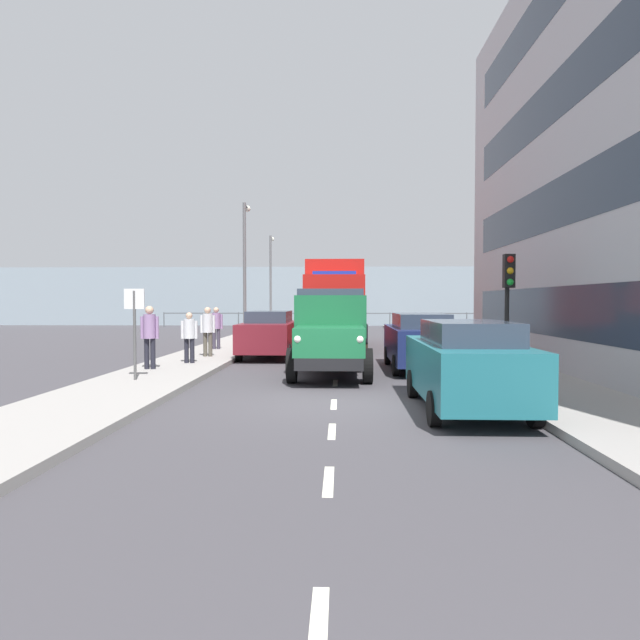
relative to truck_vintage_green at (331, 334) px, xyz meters
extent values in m
plane|color=#423F44|center=(-0.14, -7.53, -1.18)|extent=(80.00, 80.00, 0.00)
cube|color=#9E9993|center=(-4.95, -7.53, -1.10)|extent=(2.64, 42.90, 0.15)
cube|color=#9E9993|center=(4.66, -7.53, -1.10)|extent=(2.64, 42.90, 0.15)
cube|color=silver|center=(-0.14, 11.92, -1.17)|extent=(0.12, 1.10, 0.01)
cube|color=silver|center=(-0.14, 8.97, -1.17)|extent=(0.12, 1.10, 0.01)
cube|color=silver|center=(-0.14, 6.51, -1.17)|extent=(0.12, 1.10, 0.01)
cube|color=silver|center=(-0.14, 4.19, -1.17)|extent=(0.12, 1.10, 0.01)
cube|color=silver|center=(-0.14, 1.25, -1.17)|extent=(0.12, 1.10, 0.01)
cube|color=silver|center=(-0.14, -1.73, -1.17)|extent=(0.12, 1.10, 0.01)
cube|color=silver|center=(-0.14, -4.00, -1.17)|extent=(0.12, 1.10, 0.01)
cube|color=silver|center=(-0.14, -6.26, -1.17)|extent=(0.12, 1.10, 0.01)
cube|color=silver|center=(-0.14, -8.62, -1.17)|extent=(0.12, 1.10, 0.01)
cube|color=silver|center=(-0.14, -11.03, -1.17)|extent=(0.12, 1.10, 0.01)
cube|color=silver|center=(-0.14, -13.74, -1.17)|extent=(0.12, 1.10, 0.01)
cube|color=silver|center=(-0.14, -16.45, -1.17)|extent=(0.12, 1.10, 0.01)
cube|color=silver|center=(-0.14, -19.22, -1.17)|extent=(0.12, 1.10, 0.01)
cube|color=silver|center=(-0.14, -21.98, -1.17)|extent=(0.12, 1.10, 0.01)
cube|color=silver|center=(-0.14, -24.84, -1.17)|extent=(0.12, 1.10, 0.01)
cube|color=#2D3847|center=(-6.30, 0.73, 0.62)|extent=(0.08, 17.93, 1.40)
cube|color=#2D3847|center=(-6.30, 0.73, 3.62)|extent=(0.08, 17.93, 1.40)
cube|color=#2D3847|center=(-6.30, 0.73, 6.62)|extent=(0.08, 17.93, 1.40)
cube|color=#84939E|center=(-0.14, -31.97, 1.32)|extent=(80.00, 0.80, 5.00)
cylinder|color=#4C5156|center=(-14.14, -28.37, -0.58)|extent=(0.08, 0.08, 1.20)
cylinder|color=#4C5156|center=(-12.14, -28.37, -0.58)|extent=(0.08, 0.08, 1.20)
cylinder|color=#4C5156|center=(-10.14, -28.37, -0.58)|extent=(0.08, 0.08, 1.20)
cylinder|color=#4C5156|center=(-8.14, -28.37, -0.58)|extent=(0.08, 0.08, 1.20)
cylinder|color=#4C5156|center=(-6.14, -28.37, -0.58)|extent=(0.08, 0.08, 1.20)
cylinder|color=#4C5156|center=(-4.14, -28.37, -0.58)|extent=(0.08, 0.08, 1.20)
cylinder|color=#4C5156|center=(-2.14, -28.37, -0.58)|extent=(0.08, 0.08, 1.20)
cylinder|color=#4C5156|center=(-0.14, -28.37, -0.58)|extent=(0.08, 0.08, 1.20)
cylinder|color=#4C5156|center=(1.86, -28.37, -0.58)|extent=(0.08, 0.08, 1.20)
cylinder|color=#4C5156|center=(3.86, -28.37, -0.58)|extent=(0.08, 0.08, 1.20)
cylinder|color=#4C5156|center=(5.86, -28.37, -0.58)|extent=(0.08, 0.08, 1.20)
cylinder|color=#4C5156|center=(7.86, -28.37, -0.58)|extent=(0.08, 0.08, 1.20)
cylinder|color=#4C5156|center=(9.86, -28.37, -0.58)|extent=(0.08, 0.08, 1.20)
cylinder|color=#4C5156|center=(11.86, -28.37, -0.58)|extent=(0.08, 0.08, 1.20)
cylinder|color=#4C5156|center=(13.86, -28.37, -0.58)|extent=(0.08, 0.08, 1.20)
cube|color=#4C5156|center=(-0.14, -28.37, -0.06)|extent=(28.00, 0.08, 0.08)
cube|color=black|center=(0.00, -0.38, -0.58)|extent=(1.64, 5.60, 0.30)
cube|color=#196038|center=(0.00, 1.47, -0.08)|extent=(1.72, 1.90, 0.70)
cube|color=silver|center=(0.00, 2.36, -0.11)|extent=(1.16, 0.08, 0.56)
sphere|color=white|center=(-0.73, 2.36, 0.02)|extent=(0.20, 0.20, 0.20)
sphere|color=white|center=(0.73, 2.36, 0.02)|extent=(0.20, 0.20, 0.20)
cube|color=#196038|center=(0.00, -0.04, 0.50)|extent=(1.93, 1.34, 1.15)
cube|color=#2D3847|center=(0.00, -0.04, 0.97)|extent=(1.78, 1.23, 0.56)
cube|color=#2D2319|center=(0.00, -1.72, -0.35)|extent=(2.10, 2.80, 0.16)
cube|color=black|center=(-1.01, -1.72, -0.03)|extent=(0.08, 2.80, 0.56)
cube|color=black|center=(1.01, -1.72, -0.03)|extent=(0.08, 2.80, 0.56)
cylinder|color=black|center=(-0.97, 1.30, -0.73)|extent=(0.24, 0.90, 0.90)
cylinder|color=black|center=(0.97, 1.30, -0.73)|extent=(0.24, 0.90, 0.90)
cylinder|color=black|center=(-0.97, -1.92, -0.73)|extent=(0.24, 0.90, 0.90)
cylinder|color=black|center=(0.97, -1.92, -0.73)|extent=(0.24, 0.90, 0.90)
cube|color=red|center=(-0.02, -6.97, 0.64)|extent=(2.40, 2.21, 2.60)
cube|color=#2D3847|center=(-0.02, -6.97, 1.21)|extent=(2.20, 2.04, 0.80)
cube|color=#1933B2|center=(-0.02, -6.97, 2.04)|extent=(1.75, 0.20, 0.16)
cube|color=red|center=(-0.02, -10.97, 1.19)|extent=(2.50, 5.95, 3.00)
cube|color=black|center=(-0.02, -10.03, -0.48)|extent=(2.00, 8.07, 0.36)
cylinder|color=black|center=(-1.17, -7.06, -0.66)|extent=(0.28, 1.04, 1.04)
cylinder|color=black|center=(1.13, -7.06, -0.66)|extent=(0.28, 1.04, 1.04)
cylinder|color=black|center=(-1.17, -10.67, -0.66)|extent=(0.28, 1.04, 1.04)
cylinder|color=black|center=(1.13, -10.67, -0.66)|extent=(0.28, 1.04, 1.04)
cylinder|color=black|center=(-1.17, -12.80, -0.66)|extent=(0.28, 1.04, 1.04)
cylinder|color=black|center=(1.13, -12.80, -0.66)|extent=(0.28, 1.04, 1.04)
cube|color=#1E6670|center=(-2.68, 4.70, -0.38)|extent=(1.75, 4.50, 1.00)
cube|color=#2D3847|center=(-2.68, 4.90, 0.33)|extent=(1.44, 2.47, 0.42)
cylinder|color=black|center=(-1.84, 3.30, -0.88)|extent=(0.18, 0.60, 0.60)
cylinder|color=black|center=(-3.51, 3.30, -0.88)|extent=(0.18, 0.60, 0.60)
cylinder|color=black|center=(-1.84, 6.09, -0.88)|extent=(0.18, 0.60, 0.60)
cylinder|color=black|center=(-3.51, 6.09, -0.88)|extent=(0.18, 0.60, 0.60)
cube|color=navy|center=(-2.68, -1.53, -0.38)|extent=(1.79, 4.56, 1.00)
cube|color=#2D3847|center=(-2.68, -1.33, 0.33)|extent=(1.47, 2.51, 0.42)
cylinder|color=black|center=(-1.82, -2.94, -0.88)|extent=(0.18, 0.60, 0.60)
cylinder|color=black|center=(-3.53, -2.94, -0.88)|extent=(0.18, 0.60, 0.60)
cylinder|color=black|center=(-1.82, -0.12, -0.88)|extent=(0.18, 0.60, 0.60)
cylinder|color=black|center=(-3.53, -0.12, -0.88)|extent=(0.18, 0.60, 0.60)
cube|color=maroon|center=(2.39, -5.11, -0.38)|extent=(1.81, 4.62, 1.00)
cube|color=#2D3847|center=(2.39, -5.31, 0.33)|extent=(1.48, 2.54, 0.42)
cylinder|color=black|center=(1.53, -3.68, -0.88)|extent=(0.18, 0.60, 0.60)
cylinder|color=black|center=(3.25, -3.68, -0.88)|extent=(0.18, 0.60, 0.60)
cylinder|color=black|center=(1.53, -6.55, -0.88)|extent=(0.18, 0.60, 0.60)
cylinder|color=black|center=(3.25, -6.55, -0.88)|extent=(0.18, 0.60, 0.60)
cylinder|color=black|center=(5.09, -0.25, -0.59)|extent=(0.14, 0.14, 0.88)
cylinder|color=black|center=(5.27, -0.25, -0.59)|extent=(0.14, 0.14, 0.88)
cylinder|color=gray|center=(5.18, -0.25, 0.19)|extent=(0.34, 0.34, 0.69)
cylinder|color=gray|center=(4.96, -0.25, 0.16)|extent=(0.09, 0.09, 0.64)
cylinder|color=gray|center=(5.40, -0.25, 0.16)|extent=(0.09, 0.09, 0.64)
sphere|color=tan|center=(5.18, -0.25, 0.66)|extent=(0.24, 0.24, 0.24)
cylinder|color=black|center=(4.38, -1.82, -0.64)|extent=(0.14, 0.14, 0.77)
cylinder|color=black|center=(4.56, -1.82, -0.64)|extent=(0.14, 0.14, 0.77)
cylinder|color=silver|center=(4.47, -1.82, 0.05)|extent=(0.34, 0.34, 0.61)
cylinder|color=silver|center=(4.25, -1.82, 0.02)|extent=(0.09, 0.09, 0.56)
cylinder|color=silver|center=(4.69, -1.82, 0.02)|extent=(0.09, 0.09, 0.56)
sphere|color=tan|center=(4.47, -1.82, 0.46)|extent=(0.21, 0.21, 0.21)
cylinder|color=#4C473D|center=(4.30, -3.87, -0.61)|extent=(0.14, 0.14, 0.84)
cylinder|color=#4C473D|center=(4.48, -3.87, -0.61)|extent=(0.14, 0.14, 0.84)
cylinder|color=silver|center=(4.39, -3.87, 0.15)|extent=(0.34, 0.34, 0.67)
cylinder|color=silver|center=(4.17, -3.87, 0.11)|extent=(0.09, 0.09, 0.61)
cylinder|color=silver|center=(4.61, -3.87, 0.11)|extent=(0.09, 0.09, 0.61)
sphere|color=tan|center=(4.39, -3.87, 0.59)|extent=(0.23, 0.23, 0.23)
cylinder|color=#383342|center=(4.68, -6.89, -0.62)|extent=(0.14, 0.14, 0.82)
cylinder|color=#383342|center=(4.86, -6.89, -0.62)|extent=(0.14, 0.14, 0.82)
cylinder|color=gray|center=(4.77, -6.89, 0.12)|extent=(0.34, 0.34, 0.65)
cylinder|color=gray|center=(4.55, -6.89, 0.08)|extent=(0.09, 0.09, 0.60)
cylinder|color=gray|center=(4.99, -6.89, 0.08)|extent=(0.09, 0.09, 0.60)
sphere|color=tan|center=(4.77, -6.89, 0.55)|extent=(0.22, 0.22, 0.22)
cylinder|color=black|center=(-4.78, 0.18, 0.57)|extent=(0.12, 0.12, 3.20)
cube|color=black|center=(-4.78, 0.32, 1.72)|extent=(0.28, 0.24, 0.90)
sphere|color=red|center=(-4.78, 0.44, 2.02)|extent=(0.18, 0.18, 0.18)
sphere|color=orange|center=(-4.78, 0.44, 1.72)|extent=(0.18, 0.18, 0.18)
sphere|color=green|center=(-4.78, 0.44, 1.42)|extent=(0.18, 0.18, 0.18)
cylinder|color=#59595B|center=(4.49, -11.98, 2.37)|extent=(0.16, 0.16, 6.80)
cylinder|color=#59595B|center=(4.49, -12.43, 5.67)|extent=(0.10, 0.90, 0.10)
sphere|color=silver|center=(4.49, -12.88, 5.62)|extent=(0.32, 0.32, 0.32)
cylinder|color=#59595B|center=(4.72, -23.98, 2.27)|extent=(0.16, 0.16, 6.59)
cylinder|color=#59595B|center=(4.72, -24.43, 5.46)|extent=(0.10, 0.90, 0.10)
sphere|color=silver|center=(4.72, -24.88, 5.41)|extent=(0.32, 0.32, 0.32)
cylinder|color=#4C4C4C|center=(4.80, 1.91, 0.07)|extent=(0.07, 0.07, 2.20)
cube|color=silver|center=(4.80, 1.91, 0.97)|extent=(0.50, 0.04, 0.50)
camera|label=1|loc=(-0.28, 15.35, 0.92)|focal=31.11mm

